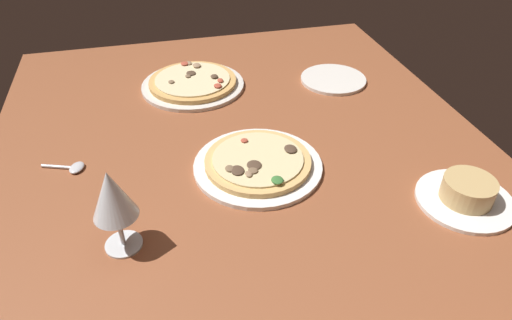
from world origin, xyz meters
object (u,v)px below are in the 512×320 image
(pizza_side, at_px, (193,83))
(spoon, at_px, (72,167))
(ramekin_on_saucer, at_px, (467,194))
(pizza_main, at_px, (258,163))
(side_plate, at_px, (333,79))
(wine_glass_near, at_px, (112,197))

(pizza_side, xyz_separation_m, spoon, (0.30, -0.29, -0.01))
(spoon, bearing_deg, ramekin_on_saucer, 68.69)
(pizza_main, distance_m, spoon, 0.38)
(ramekin_on_saucer, bearing_deg, side_plate, -173.93)
(pizza_main, xyz_separation_m, spoon, (-0.09, -0.37, -0.01))
(pizza_main, bearing_deg, pizza_side, -167.98)
(pizza_side, relative_size, wine_glass_near, 1.73)
(side_plate, height_order, spoon, spoon)
(wine_glass_near, distance_m, side_plate, 0.76)
(spoon, bearing_deg, pizza_main, 76.77)
(pizza_side, xyz_separation_m, side_plate, (0.06, 0.38, -0.01))
(spoon, bearing_deg, side_plate, 109.83)
(pizza_side, bearing_deg, wine_glass_near, -19.47)
(ramekin_on_saucer, bearing_deg, pizza_side, -143.20)
(pizza_side, distance_m, side_plate, 0.39)
(pizza_side, distance_m, ramekin_on_saucer, 0.73)
(wine_glass_near, bearing_deg, spoon, -157.54)
(pizza_side, distance_m, wine_glass_near, 0.58)
(ramekin_on_saucer, distance_m, wine_glass_near, 0.64)
(pizza_main, xyz_separation_m, side_plate, (-0.33, 0.30, -0.01))
(spoon, bearing_deg, wine_glass_near, 22.46)
(pizza_main, distance_m, side_plate, 0.45)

